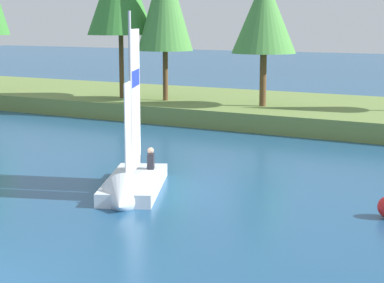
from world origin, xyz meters
The scene contains 4 objects.
shore_bank centered at (0.00, 24.20, 0.43)m, with size 80.00×10.06×0.86m, color olive.
shoreline_tree_centre centered at (-9.09, 21.77, 5.90)m, with size 2.87×2.87×7.53m.
shoreline_tree_midright centered at (-3.68, 22.05, 5.25)m, with size 3.09×3.09×6.28m.
sailboat centered at (-1.12, 7.31, 0.37)m, with size 3.31×4.75×5.67m.
Camera 1 is at (9.60, -7.64, 4.85)m, focal length 62.61 mm.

